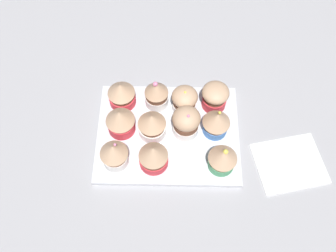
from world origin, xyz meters
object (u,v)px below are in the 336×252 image
object	(u,v)px
cupcake_7	(120,121)
cupcake_8	(223,158)
cupcake_3	(121,94)
cupcake_10	(114,154)
napkin	(290,163)
cupcake_2	(156,94)
cupcake_1	(185,100)
cupcake_6	(152,126)
cupcake_4	(216,122)
cupcake_9	(153,156)
cupcake_0	(215,96)
cupcake_5	(186,122)
baking_tray	(168,134)

from	to	relation	value
cupcake_7	cupcake_8	size ratio (longest dim) A/B	1.03
cupcake_8	cupcake_3	bearing A→B (deg)	-35.00
cupcake_10	napkin	distance (cm)	37.39
napkin	cupcake_8	bearing A→B (deg)	4.02
cupcake_3	cupcake_2	bearing A→B (deg)	179.16
cupcake_1	napkin	distance (cm)	26.40
cupcake_1	cupcake_6	bearing A→B (deg)	43.61
cupcake_4	cupcake_6	xyz separation A→B (cm)	(13.72, 1.10, -0.06)
cupcake_4	cupcake_3	bearing A→B (deg)	-18.57
cupcake_8	cupcake_10	size ratio (longest dim) A/B	0.94
cupcake_2	cupcake_7	distance (cm)	10.17
cupcake_3	cupcake_7	distance (cm)	6.98
cupcake_4	cupcake_9	size ratio (longest dim) A/B	0.99
cupcake_0	cupcake_4	xyz separation A→B (cm)	(-0.02, 6.66, 0.13)
cupcake_6	cupcake_4	bearing A→B (deg)	-175.40
cupcake_5	cupcake_0	bearing A→B (deg)	-133.33
baking_tray	cupcake_10	world-z (taller)	cupcake_10
cupcake_8	cupcake_0	bearing A→B (deg)	-86.21
cupcake_2	cupcake_5	xyz separation A→B (cm)	(-6.55, 7.05, -0.02)
cupcake_2	cupcake_0	bearing A→B (deg)	179.02
cupcake_0	cupcake_6	size ratio (longest dim) A/B	0.93
cupcake_8	cupcake_9	distance (cm)	14.13
cupcake_1	cupcake_2	size ratio (longest dim) A/B	0.87
cupcake_6	napkin	size ratio (longest dim) A/B	0.50
cupcake_8	napkin	world-z (taller)	cupcake_8
cupcake_2	cupcake_8	distance (cm)	20.62
baking_tray	cupcake_6	world-z (taller)	cupcake_6
napkin	cupcake_9	bearing A→B (deg)	1.51
baking_tray	cupcake_10	distance (cm)	13.61
cupcake_1	cupcake_4	bearing A→B (deg)	140.93
cupcake_3	cupcake_5	bearing A→B (deg)	153.50
cupcake_9	napkin	bearing A→B (deg)	-178.49
cupcake_5	cupcake_6	xyz separation A→B (cm)	(7.25, 0.94, -0.27)
cupcake_7	cupcake_10	xyz separation A→B (cm)	(0.67, 7.79, 0.01)
cupcake_10	cupcake_2	bearing A→B (deg)	-119.17
cupcake_3	cupcake_5	xyz separation A→B (cm)	(-14.37, 7.17, 0.39)
cupcake_6	cupcake_9	distance (cm)	6.90
cupcake_2	cupcake_6	size ratio (longest dim) A/B	1.13
cupcake_10	napkin	size ratio (longest dim) A/B	0.51
napkin	cupcake_0	bearing A→B (deg)	-41.04
cupcake_5	baking_tray	bearing A→B (deg)	8.81
cupcake_1	cupcake_7	world-z (taller)	same
cupcake_1	cupcake_2	xyz separation A→B (cm)	(6.23, -1.38, 0.34)
cupcake_0	cupcake_4	world-z (taller)	cupcake_4
cupcake_0	napkin	bearing A→B (deg)	138.96
cupcake_1	cupcake_8	bearing A→B (deg)	119.37
cupcake_2	cupcake_6	bearing A→B (deg)	84.96
cupcake_3	cupcake_5	distance (cm)	16.07
baking_tray	cupcake_8	bearing A→B (deg)	146.35
cupcake_2	napkin	distance (cm)	32.54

